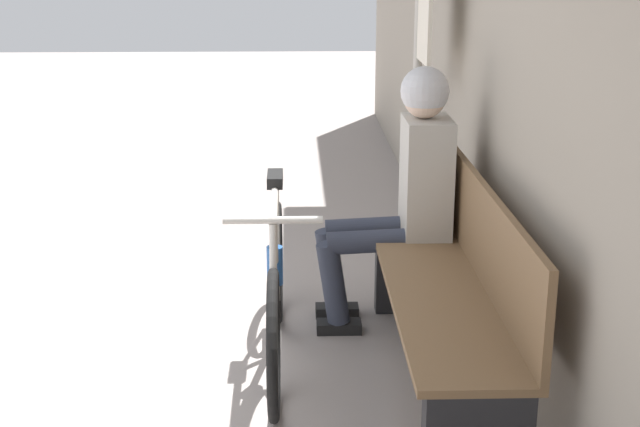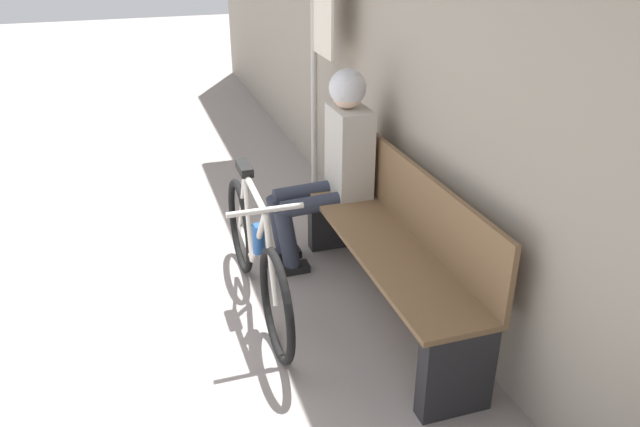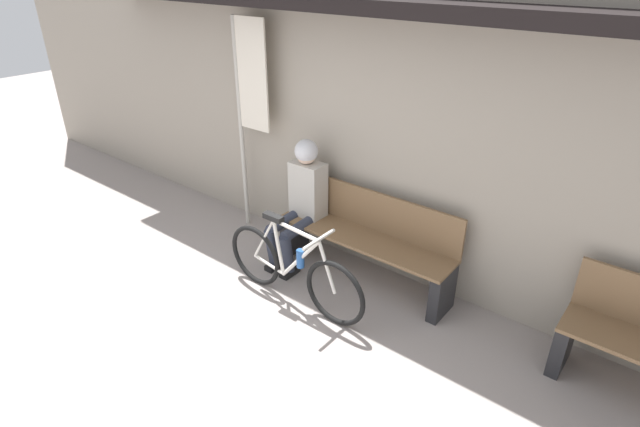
{
  "view_description": "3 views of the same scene",
  "coord_description": "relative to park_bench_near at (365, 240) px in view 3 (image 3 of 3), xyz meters",
  "views": [
    {
      "loc": [
        3.83,
        1.67,
        1.83
      ],
      "look_at": [
        0.15,
        1.78,
        0.71
      ],
      "focal_mm": 50.0,
      "sensor_mm": 36.0,
      "label": 1
    },
    {
      "loc": [
        3.23,
        0.97,
        2.12
      ],
      "look_at": [
        0.26,
        1.93,
        0.62
      ],
      "focal_mm": 35.0,
      "sensor_mm": 36.0,
      "label": 2
    },
    {
      "loc": [
        2.64,
        -1.18,
        2.85
      ],
      "look_at": [
        0.11,
        1.99,
        0.74
      ],
      "focal_mm": 28.0,
      "sensor_mm": 36.0,
      "label": 3
    }
  ],
  "objects": [
    {
      "name": "bicycle",
      "position": [
        -0.28,
        -0.74,
        -0.08
      ],
      "size": [
        1.57,
        0.4,
        0.83
      ],
      "color": "black",
      "rests_on": "ground_plane"
    },
    {
      "name": "ground_plane",
      "position": [
        -0.41,
        -2.31,
        -0.42
      ],
      "size": [
        24.0,
        24.0,
        0.0
      ],
      "primitive_type": "plane",
      "color": "gray"
    },
    {
      "name": "storefront_wall",
      "position": [
        -0.41,
        0.3,
        1.24
      ],
      "size": [
        12.0,
        0.56,
        3.2
      ],
      "color": "#9E9384",
      "rests_on": "ground_plane"
    },
    {
      "name": "person_seated",
      "position": [
        -0.7,
        -0.12,
        0.32
      ],
      "size": [
        0.34,
        0.64,
        1.29
      ],
      "color": "#2D3342",
      "rests_on": "ground_plane"
    },
    {
      "name": "banner_pole",
      "position": [
        -1.57,
        0.07,
        1.11
      ],
      "size": [
        0.45,
        0.05,
        2.33
      ],
      "color": "#B7B2A8",
      "rests_on": "ground_plane"
    },
    {
      "name": "park_bench_near",
      "position": [
        0.0,
        0.0,
        0.0
      ],
      "size": [
        1.81,
        0.42,
        0.88
      ],
      "color": "brown",
      "rests_on": "ground_plane"
    }
  ]
}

